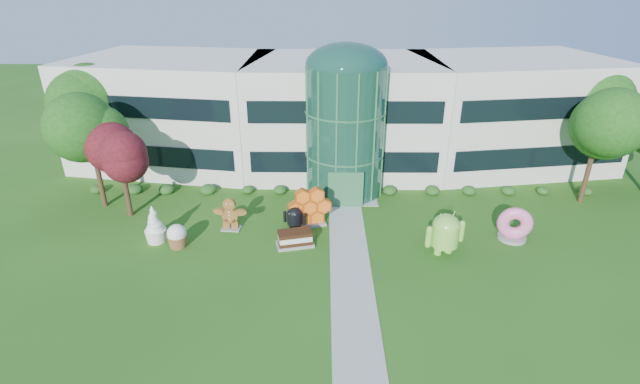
# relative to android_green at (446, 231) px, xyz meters

# --- Properties ---
(ground) EXTENTS (140.00, 140.00, 0.00)m
(ground) POSITION_rel_android_green_xyz_m (-5.84, -2.69, -1.55)
(ground) COLOR #215114
(ground) RESTS_ON ground
(building) EXTENTS (46.00, 15.00, 9.30)m
(building) POSITION_rel_android_green_xyz_m (-5.84, 15.31, 3.10)
(building) COLOR beige
(building) RESTS_ON ground
(atrium) EXTENTS (6.00, 6.00, 9.80)m
(atrium) POSITION_rel_android_green_xyz_m (-5.84, 9.31, 3.35)
(atrium) COLOR #194738
(atrium) RESTS_ON ground
(walkway) EXTENTS (2.40, 20.00, 0.04)m
(walkway) POSITION_rel_android_green_xyz_m (-5.84, -0.69, -1.53)
(walkway) COLOR #9E9E93
(walkway) RESTS_ON ground
(tree_red) EXTENTS (4.00, 4.00, 6.00)m
(tree_red) POSITION_rel_android_green_xyz_m (-21.34, 4.81, 1.45)
(tree_red) COLOR #3F0C14
(tree_red) RESTS_ON ground
(trees_backdrop) EXTENTS (52.00, 8.00, 8.40)m
(trees_backdrop) POSITION_rel_android_green_xyz_m (-5.84, 10.31, 2.65)
(trees_backdrop) COLOR #164711
(trees_backdrop) RESTS_ON ground
(android_green) EXTENTS (3.17, 2.58, 3.11)m
(android_green) POSITION_rel_android_green_xyz_m (0.00, 0.00, 0.00)
(android_green) COLOR #7CC940
(android_green) RESTS_ON ground
(android_black) EXTENTS (1.88, 1.50, 1.88)m
(android_black) POSITION_rel_android_green_xyz_m (-9.41, 2.99, -0.61)
(android_black) COLOR black
(android_black) RESTS_ON ground
(donut) EXTENTS (2.43, 1.57, 2.34)m
(donut) POSITION_rel_android_green_xyz_m (4.90, 1.74, -0.38)
(donut) COLOR #D3508F
(donut) RESTS_ON ground
(gingerbread) EXTENTS (2.61, 1.21, 2.34)m
(gingerbread) POSITION_rel_android_green_xyz_m (-13.73, 2.87, -0.38)
(gingerbread) COLOR brown
(gingerbread) RESTS_ON ground
(ice_cream_sandwich) EXTENTS (2.54, 1.67, 1.04)m
(ice_cream_sandwich) POSITION_rel_android_green_xyz_m (-9.26, 0.77, -1.03)
(ice_cream_sandwich) COLOR black
(ice_cream_sandwich) RESTS_ON ground
(honeycomb) EXTENTS (3.38, 1.86, 2.52)m
(honeycomb) POSITION_rel_android_green_xyz_m (-8.40, 3.52, -0.30)
(honeycomb) COLOR orange
(honeycomb) RESTS_ON ground
(froyo) EXTENTS (1.96, 1.96, 2.53)m
(froyo) POSITION_rel_android_green_xyz_m (-18.27, 1.23, -0.29)
(froyo) COLOR white
(froyo) RESTS_ON ground
(cupcake) EXTENTS (1.66, 1.66, 1.57)m
(cupcake) POSITION_rel_android_green_xyz_m (-16.69, 0.58, -0.77)
(cupcake) COLOR white
(cupcake) RESTS_ON ground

